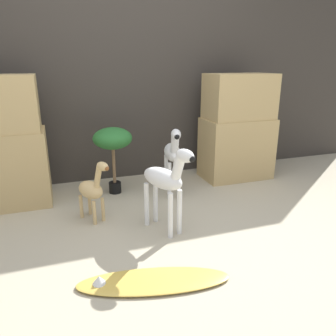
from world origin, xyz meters
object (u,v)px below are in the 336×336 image
Objects in this scene: zebra_left at (166,180)px; potted_palm_front at (113,141)px; zebra_right at (173,154)px; surfboard at (152,281)px; giraffe_figurine at (92,189)px.

potted_palm_front is (-0.23, 0.92, 0.11)m from zebra_left.
zebra_right reaches higher than surfboard.
zebra_right is at bearing 21.12° from giraffe_figurine.
potted_palm_front reaches higher than surfboard.
giraffe_figurine is 0.66m from potted_palm_front.
giraffe_figurine is 0.81× the size of potted_palm_front.
zebra_right is 0.60m from potted_palm_front.
giraffe_figurine is 0.57× the size of surfboard.
surfboard is at bearing -116.08° from zebra_left.
potted_palm_front is at bearing 104.28° from zebra_left.
surfboard is at bearing -76.82° from giraffe_figurine.
zebra_left is 1.05× the size of potted_palm_front.
zebra_right is 0.88m from giraffe_figurine.
zebra_left is 0.77m from surfboard.
zebra_left is at bearing 63.92° from surfboard.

